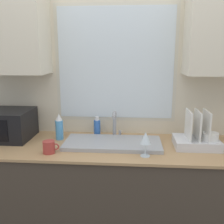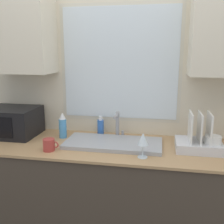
% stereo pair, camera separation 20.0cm
% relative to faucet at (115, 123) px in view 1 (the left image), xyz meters
% --- Properties ---
extents(countertop, '(2.46, 0.69, 0.90)m').
position_rel_faucet_xyz_m(countertop, '(-0.00, -0.19, -0.58)').
color(countertop, '#42382D').
rests_on(countertop, ground_plane).
extents(wall_back, '(6.00, 0.38, 2.60)m').
position_rel_faucet_xyz_m(wall_back, '(-0.00, 0.13, 0.37)').
color(wall_back, beige).
rests_on(wall_back, ground_plane).
extents(sink_basin, '(0.77, 0.36, 0.03)m').
position_rel_faucet_xyz_m(sink_basin, '(-0.00, -0.19, -0.12)').
color(sink_basin, '#9EA0A5').
rests_on(sink_basin, countertop).
extents(faucet, '(0.08, 0.16, 0.23)m').
position_rel_faucet_xyz_m(faucet, '(0.00, 0.00, 0.00)').
color(faucet, '#99999E').
rests_on(faucet, countertop).
extents(microwave, '(0.44, 0.38, 0.25)m').
position_rel_faucet_xyz_m(microwave, '(-0.93, -0.09, -0.01)').
color(microwave, black).
rests_on(microwave, countertop).
extents(dish_rack, '(0.34, 0.26, 0.29)m').
position_rel_faucet_xyz_m(dish_rack, '(0.66, -0.18, -0.06)').
color(dish_rack, silver).
rests_on(dish_rack, countertop).
extents(spray_bottle, '(0.06, 0.06, 0.22)m').
position_rel_faucet_xyz_m(spray_bottle, '(-0.46, -0.08, -0.03)').
color(spray_bottle, '#4C99D8').
rests_on(spray_bottle, countertop).
extents(soap_bottle, '(0.06, 0.06, 0.17)m').
position_rel_faucet_xyz_m(soap_bottle, '(-0.16, 0.05, -0.06)').
color(soap_bottle, blue).
rests_on(soap_bottle, countertop).
extents(mug_near_sink, '(0.12, 0.09, 0.09)m').
position_rel_faucet_xyz_m(mug_near_sink, '(-0.46, -0.40, -0.09)').
color(mug_near_sink, '#A53833').
rests_on(mug_near_sink, countertop).
extents(wine_glass, '(0.08, 0.08, 0.18)m').
position_rel_faucet_xyz_m(wine_glass, '(0.25, -0.40, -0.00)').
color(wine_glass, silver).
rests_on(wine_glass, countertop).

